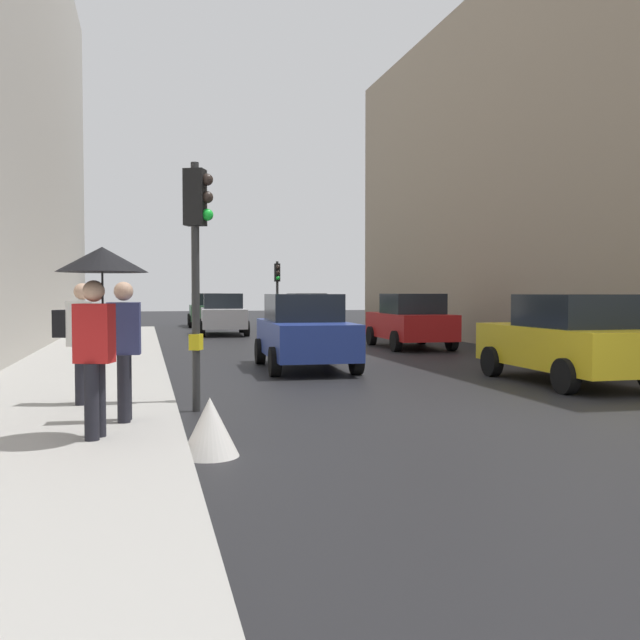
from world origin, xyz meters
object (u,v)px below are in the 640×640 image
object	(u,v)px
pedestrian_with_umbrella	(100,288)
pedestrian_with_grey_backpack	(120,342)
car_red_sedan	(410,321)
pedestrian_with_black_backpack	(80,336)
car_white_compact	(305,310)
car_green_estate	(207,310)
warning_sign_triangle	(210,427)
car_blue_van	(304,331)
traffic_light_far_median	(277,283)
car_silver_hatchback	(223,314)
traffic_light_near_right	(197,240)
car_yellow_taxi	(568,339)

from	to	relation	value
pedestrian_with_umbrella	pedestrian_with_grey_backpack	world-z (taller)	pedestrian_with_umbrella
car_red_sedan	pedestrian_with_black_backpack	world-z (taller)	pedestrian_with_black_backpack
car_white_compact	pedestrian_with_umbrella	bearing A→B (deg)	-107.75
car_green_estate	warning_sign_triangle	xyz separation A→B (m)	(-2.56, -29.57, -0.55)
pedestrian_with_grey_backpack	pedestrian_with_black_backpack	world-z (taller)	same
pedestrian_with_black_backpack	car_blue_van	bearing A→B (deg)	48.60
car_blue_van	warning_sign_triangle	distance (m)	8.78
car_red_sedan	pedestrian_with_grey_backpack	xyz separation A→B (m)	(-8.65, -11.84, 0.29)
traffic_light_far_median	car_silver_hatchback	distance (m)	3.65
traffic_light_near_right	pedestrian_with_grey_backpack	xyz separation A→B (m)	(-1.07, -1.43, -1.41)
car_white_compact	pedestrian_with_black_backpack	size ratio (longest dim) A/B	2.42
car_silver_hatchback	car_green_estate	size ratio (longest dim) A/B	1.01
car_green_estate	pedestrian_with_grey_backpack	xyz separation A→B (m)	(-3.54, -28.07, 0.29)
traffic_light_near_right	pedestrian_with_grey_backpack	bearing A→B (deg)	-126.85
car_silver_hatchback	car_yellow_taxi	xyz separation A→B (m)	(4.85, -17.63, 0.00)
car_green_estate	pedestrian_with_umbrella	distance (m)	29.35
car_white_compact	pedestrian_with_umbrella	xyz separation A→B (m)	(-8.61, -26.88, 0.96)
pedestrian_with_umbrella	warning_sign_triangle	bearing A→B (deg)	-22.32
traffic_light_far_median	car_yellow_taxi	size ratio (longest dim) A/B	0.77
car_silver_hatchback	car_yellow_taxi	distance (m)	18.29
car_green_estate	warning_sign_triangle	size ratio (longest dim) A/B	6.57
car_blue_van	pedestrian_with_umbrella	world-z (taller)	pedestrian_with_umbrella
pedestrian_with_grey_backpack	car_blue_van	bearing A→B (deg)	59.66
car_yellow_taxi	pedestrian_with_umbrella	distance (m)	9.47
traffic_light_near_right	warning_sign_triangle	world-z (taller)	traffic_light_near_right
car_green_estate	car_yellow_taxi	bearing A→B (deg)	-79.09
car_red_sedan	car_yellow_taxi	bearing A→B (deg)	-91.62
car_yellow_taxi	car_green_estate	world-z (taller)	same
car_silver_hatchback	car_blue_van	bearing A→B (deg)	-88.34
traffic_light_far_median	car_silver_hatchback	bearing A→B (deg)	-144.26
car_blue_van	car_red_sedan	bearing A→B (deg)	47.26
car_red_sedan	car_white_compact	xyz separation A→B (m)	(-0.23, 14.02, 0.00)
traffic_light_far_median	car_blue_van	xyz separation A→B (m)	(-2.35, -15.74, -1.37)
car_white_compact	warning_sign_triangle	distance (m)	28.36
car_white_compact	car_blue_van	size ratio (longest dim) A/B	1.00
traffic_light_near_right	warning_sign_triangle	distance (m)	3.69
car_silver_hatchback	warning_sign_triangle	distance (m)	22.17
pedestrian_with_grey_backpack	pedestrian_with_black_backpack	size ratio (longest dim) A/B	1.00
car_green_estate	warning_sign_triangle	bearing A→B (deg)	-94.95
car_blue_van	pedestrian_with_black_backpack	xyz separation A→B (m)	(-4.57, -5.18, 0.29)
traffic_light_near_right	car_blue_van	size ratio (longest dim) A/B	0.87
traffic_light_far_median	pedestrian_with_grey_backpack	distance (m)	23.38
pedestrian_with_umbrella	pedestrian_with_grey_backpack	bearing A→B (deg)	80.05
car_yellow_taxi	traffic_light_near_right	bearing A→B (deg)	-168.76
car_silver_hatchback	traffic_light_near_right	bearing A→B (deg)	-97.41
car_red_sedan	car_white_compact	size ratio (longest dim) A/B	1.00
warning_sign_triangle	car_silver_hatchback	bearing A→B (deg)	83.34
car_blue_van	pedestrian_with_black_backpack	world-z (taller)	pedestrian_with_black_backpack
pedestrian_with_black_backpack	pedestrian_with_umbrella	bearing A→B (deg)	-80.29
traffic_light_near_right	pedestrian_with_umbrella	distance (m)	2.84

